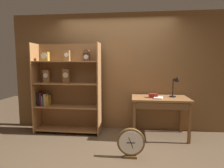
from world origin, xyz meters
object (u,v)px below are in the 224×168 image
at_px(bookshelf, 66,89).
at_px(workbench, 160,103).
at_px(round_clock_large, 131,143).
at_px(open_repair_manual, 158,98).
at_px(toolbox_small, 153,96).
at_px(desk_lamp, 176,84).

xyz_separation_m(bookshelf, workbench, (1.98, -0.08, -0.24)).
distance_m(workbench, round_clock_large, 1.17).
bearing_deg(round_clock_large, bookshelf, 145.15).
relative_size(bookshelf, round_clock_large, 3.99).
bearing_deg(open_repair_manual, bookshelf, -171.48).
distance_m(workbench, open_repair_manual, 0.16).
distance_m(bookshelf, open_repair_manual, 1.95).
xyz_separation_m(bookshelf, toolbox_small, (1.84, -0.09, -0.10)).
distance_m(open_repair_manual, round_clock_large, 1.13).
bearing_deg(workbench, round_clock_large, -122.12).
height_order(desk_lamp, toolbox_small, desk_lamp).
bearing_deg(round_clock_large, desk_lamp, 47.92).
bearing_deg(bookshelf, workbench, -2.21).
bearing_deg(round_clock_large, workbench, 57.88).
xyz_separation_m(bookshelf, open_repair_manual, (1.93, -0.17, -0.13)).
relative_size(workbench, open_repair_manual, 5.11).
distance_m(toolbox_small, round_clock_large, 1.17).
relative_size(workbench, toolbox_small, 6.62).
relative_size(bookshelf, workbench, 1.71).
relative_size(bookshelf, toolbox_small, 11.31).
bearing_deg(toolbox_small, desk_lamp, 9.35).
bearing_deg(desk_lamp, workbench, -168.88).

